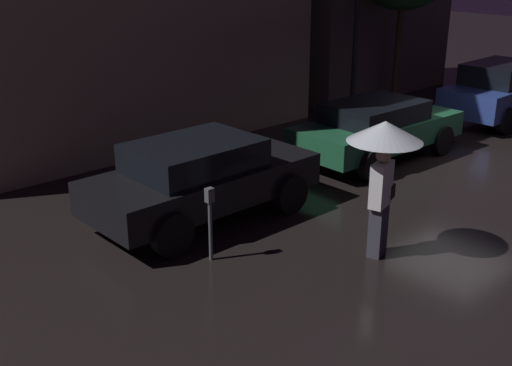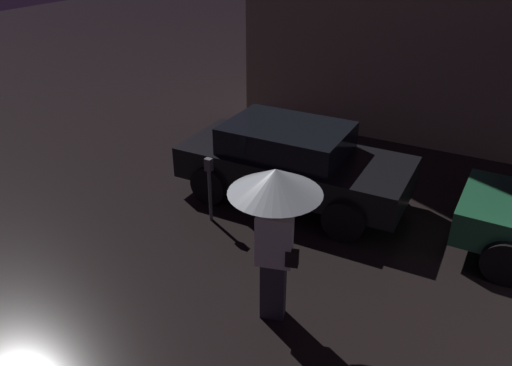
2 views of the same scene
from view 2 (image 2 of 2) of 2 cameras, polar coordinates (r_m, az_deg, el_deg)
The scene contains 3 objects.
parked_car_black at distance 9.16m, azimuth 4.16°, elevation 2.57°, with size 4.18×1.98×1.43m.
pedestrian_with_umbrella at distance 5.87m, azimuth 2.19°, elevation -2.24°, with size 1.12×1.12×2.17m.
parking_meter at distance 8.46m, azimuth -5.34°, elevation 0.06°, with size 0.12×0.10×1.18m.
Camera 2 is at (-2.78, -6.14, 4.67)m, focal length 35.00 mm.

